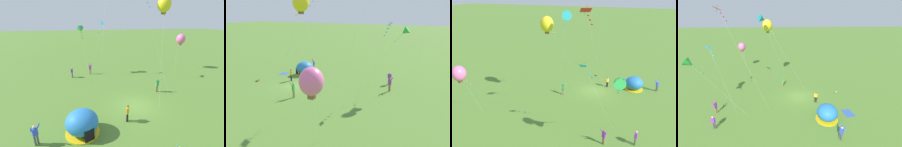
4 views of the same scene
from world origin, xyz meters
TOP-DOWN VIEW (x-y plane):
  - ground_plane at (0.00, 0.00)m, footprint 300.00×300.00m
  - popup_tent at (-5.90, -2.74)m, footprint 2.81×2.81m
  - person_watching_sky at (-9.33, -3.20)m, footprint 0.72×0.67m
  - person_with_toddler at (-1.77, -2.24)m, footprint 0.41×0.51m
  - person_center_field at (-3.51, 11.91)m, footprint 0.72×0.65m
  - person_near_tent at (-6.62, 10.96)m, footprint 0.31×0.58m
  - person_arms_raised at (4.13, 2.63)m, footprint 0.67×0.52m
  - kite_cyan at (-1.36, 12.07)m, footprint 3.34×3.66m
  - kite_yellow at (5.45, 5.02)m, footprint 4.19×7.20m
  - kite_green at (-4.62, 13.19)m, footprint 1.17×6.12m
  - kite_pink at (14.11, 11.80)m, footprint 2.54×1.90m

SIDE VIEW (x-z plane):
  - ground_plane at x=0.00m, z-range 0.00..0.00m
  - person_with_toddler at x=-1.77m, z-range 0.10..1.82m
  - person_near_tent at x=-6.62m, z-range 0.10..1.82m
  - popup_tent at x=-5.90m, z-range -0.05..2.05m
  - person_watching_sky at x=-9.33m, z-range 0.05..1.94m
  - person_arms_raised at x=4.13m, z-range 0.05..1.94m
  - person_center_field at x=-3.51m, z-range 0.05..1.94m
  - kite_pink at x=14.11m, z-range 2.31..8.86m
  - kite_green at x=-4.62m, z-range 3.41..11.57m
  - kite_cyan at x=-1.36m, z-range 3.70..12.48m
  - kite_yellow at x=5.45m, z-range 4.92..16.77m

